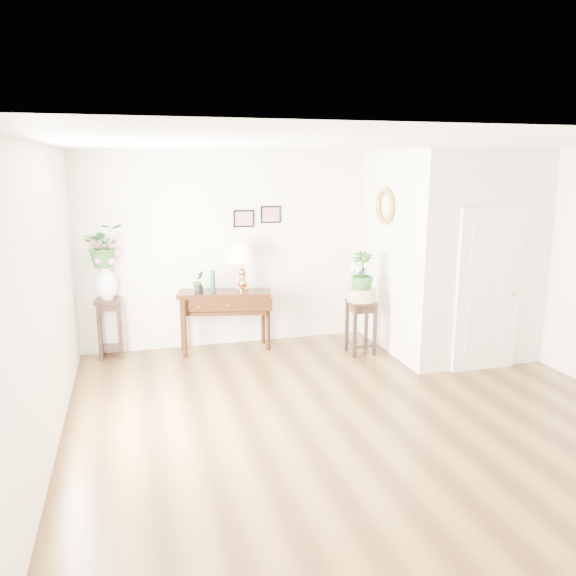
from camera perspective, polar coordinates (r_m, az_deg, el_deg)
name	(u,v)px	position (r m, az deg, el deg)	size (l,w,h in m)	color
floor	(355,412)	(6.24, 6.84, -12.36)	(6.00, 5.50, 0.02)	brown
ceiling	(363,144)	(5.67, 7.59, 14.28)	(6.00, 5.50, 0.02)	white
wall_back	(287,248)	(8.36, -0.10, 4.12)	(6.00, 0.02, 2.80)	silver
wall_front	(548,383)	(3.53, 24.87, -8.74)	(6.00, 0.02, 2.80)	silver
wall_left	(44,304)	(5.41, -23.56, -1.50)	(0.02, 5.50, 2.80)	silver
partition	(447,251)	(8.31, 15.90, 3.59)	(1.80, 1.95, 2.80)	silver
door	(488,290)	(7.55, 19.67, -0.22)	(0.90, 0.05, 2.10)	silver
art_print_left	(244,219)	(8.14, -4.51, 7.04)	(0.30, 0.02, 0.25)	black
art_print_right	(271,214)	(8.22, -1.76, 7.48)	(0.30, 0.02, 0.25)	black
wall_ornament	(385,206)	(7.90, 9.81, 8.20)	(0.51, 0.51, 0.07)	#B08235
console_table	(225,321)	(8.04, -6.39, -3.35)	(1.30, 0.43, 0.87)	black
table_lamp	(242,266)	(7.91, -4.68, 2.25)	(0.40, 0.40, 0.70)	#C17F37
green_vase	(213,280)	(7.87, -7.64, 0.80)	(0.06, 0.06, 0.31)	#0F3824
potted_plant	(199,283)	(7.86, -9.07, 0.55)	(0.16, 0.13, 0.29)	#24571F
plant_stand_a	(110,328)	(8.10, -17.66, -3.89)	(0.32, 0.32, 0.83)	black
porcelain_vase	(106,282)	(7.95, -17.96, 0.54)	(0.28, 0.28, 0.49)	white
lily_arrangement	(104,248)	(7.87, -18.18, 3.88)	(0.53, 0.46, 0.59)	#24571F
plant_stand_b	(361,327)	(7.94, 7.39, -3.96)	(0.36, 0.36, 0.76)	black
ceramic_bowl	(362,295)	(7.83, 7.49, -0.72)	(0.39, 0.39, 0.17)	#C8B199
narcissus	(362,272)	(7.76, 7.55, 1.59)	(0.32, 0.32, 0.56)	#24571F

